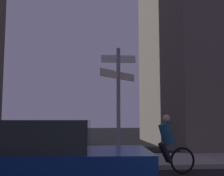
{
  "coord_description": "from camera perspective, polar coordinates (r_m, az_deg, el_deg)",
  "views": [
    {
      "loc": [
        -1.86,
        -3.3,
        1.51
      ],
      "look_at": [
        -1.0,
        5.42,
        2.47
      ],
      "focal_mm": 44.22,
      "sensor_mm": 36.0,
      "label": 1
    }
  ],
  "objects": [
    {
      "name": "signpost",
      "position": [
        8.71,
        1.34,
        -1.29
      ],
      "size": [
        1.25,
        1.25,
        3.61
      ],
      "color": "gray",
      "rests_on": "sidewalk_kerb"
    },
    {
      "name": "cyclist",
      "position": [
        7.77,
        10.94,
        -11.79
      ],
      "size": [
        1.82,
        0.37,
        1.61
      ],
      "color": "black",
      "rests_on": "ground_plane"
    },
    {
      "name": "car_side_parked",
      "position": [
        5.27,
        -17.86,
        -14.04
      ],
      "size": [
        4.73,
        2.09,
        1.48
      ],
      "color": "navy",
      "rests_on": "ground_plane"
    },
    {
      "name": "sidewalk_kerb",
      "position": [
        9.74,
        5.63,
        -14.73
      ],
      "size": [
        40.0,
        2.67,
        0.14
      ],
      "primitive_type": "cube",
      "color": "gray",
      "rests_on": "ground_plane"
    }
  ]
}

